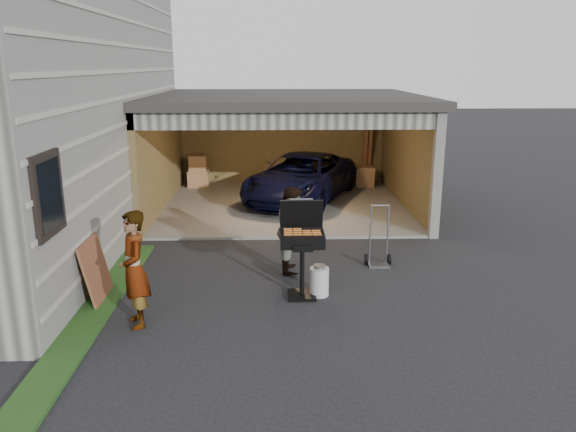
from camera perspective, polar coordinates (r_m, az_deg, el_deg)
The scene contains 10 objects.
ground at distance 8.76m, azimuth -4.40°, elevation -9.37°, with size 80.00×80.00×0.00m, color black.
groundcover_strip at distance 8.29m, azimuth -20.81°, elevation -11.66°, with size 0.50×8.00×0.06m, color #193814.
garage at distance 14.86m, azimuth -0.34°, elevation 8.35°, with size 6.80×6.30×2.90m.
minivan at distance 15.16m, azimuth 1.33°, elevation 3.71°, with size 2.06×4.47×1.24m, color black.
woman at distance 8.20m, azimuth -15.36°, elevation -5.26°, with size 0.62×0.41×1.69m, color silver.
man at distance 10.04m, azimuth 0.52°, elevation -1.37°, with size 0.75×0.59×1.55m, color #4C341E.
bbq_grill at distance 8.88m, azimuth 1.45°, elevation -2.63°, with size 0.69×0.61×1.54m.
propane_tank at distance 9.15m, azimuth 3.19°, elevation -6.68°, with size 0.31×0.31×0.47m, color silver.
plywood_panel at distance 9.33m, azimuth -18.93°, elevation -5.30°, with size 0.04×0.91×1.02m, color brown.
hand_truck at distance 10.60m, azimuth 9.18°, elevation -3.80°, with size 0.48×0.36×1.16m.
Camera 1 is at (0.44, -7.96, 3.63)m, focal length 35.00 mm.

